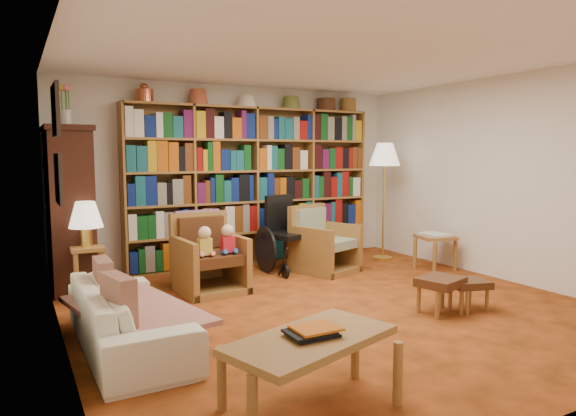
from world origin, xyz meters
TOP-DOWN VIEW (x-y plane):
  - floor at (0.00, 0.00)m, footprint 5.00×5.00m
  - ceiling at (0.00, 0.00)m, footprint 5.00×5.00m
  - wall_back at (0.00, 2.50)m, footprint 5.00×0.00m
  - wall_front at (0.00, -2.50)m, footprint 5.00×0.00m
  - wall_left at (-2.50, 0.00)m, footprint 0.00×5.00m
  - wall_right at (2.50, 0.00)m, footprint 0.00×5.00m
  - bookshelf at (0.20, 2.33)m, footprint 3.60×0.30m
  - curio_cabinet at (-2.25, 2.00)m, footprint 0.50×0.95m
  - framed_pictures at (-2.48, 0.30)m, footprint 0.03×0.52m
  - sofa at (-2.05, -0.17)m, footprint 1.79×0.72m
  - sofa_throw at (-2.00, -0.17)m, footprint 1.03×1.55m
  - cushion_left at (-2.18, 0.18)m, footprint 0.13×0.39m
  - cushion_right at (-2.18, -0.52)m, footprint 0.20×0.41m
  - side_table_lamp at (-2.15, 1.46)m, footprint 0.34×0.34m
  - table_lamp at (-2.15, 1.46)m, footprint 0.35×0.35m
  - armchair_leather at (-0.89, 1.23)m, footprint 0.75×0.80m
  - armchair_sage at (0.78, 1.45)m, footprint 0.93×0.93m
  - wheelchair at (0.34, 1.69)m, footprint 0.62×0.80m
  - floor_lamp at (1.99, 1.66)m, footprint 0.45×0.45m
  - side_table_papers at (2.15, 0.77)m, footprint 0.55×0.55m
  - footstool_a at (0.80, -0.69)m, footprint 0.51×0.47m
  - footstool_b at (1.13, -0.75)m, footprint 0.44×0.40m
  - coffee_table at (-1.26, -1.70)m, footprint 1.19×0.84m

SIDE VIEW (x-z plane):
  - floor at x=0.00m, z-range 0.00..0.00m
  - footstool_b at x=1.13m, z-range 0.10..0.41m
  - sofa at x=-2.05m, z-range 0.00..0.52m
  - footstool_a at x=0.80m, z-range 0.11..0.47m
  - sofa_throw at x=-2.00m, z-range 0.28..0.32m
  - armchair_sage at x=0.78m, z-range -0.10..0.77m
  - armchair_leather at x=-0.89m, z-range -0.08..0.81m
  - side_table_papers at x=2.15m, z-range 0.14..0.63m
  - coffee_table at x=-1.26m, z-range 0.14..0.65m
  - side_table_lamp at x=-2.15m, z-range 0.11..0.68m
  - cushion_left at x=-2.18m, z-range 0.26..0.64m
  - cushion_right at x=-2.18m, z-range 0.25..0.65m
  - wheelchair at x=0.34m, z-range -0.05..0.96m
  - table_lamp at x=-2.15m, z-range 0.66..1.14m
  - curio_cabinet at x=-2.25m, z-range -0.25..2.15m
  - bookshelf at x=0.20m, z-range -0.04..2.38m
  - wall_back at x=0.00m, z-range -1.25..3.75m
  - wall_front at x=0.00m, z-range -1.25..3.75m
  - wall_left at x=-2.50m, z-range -1.25..3.75m
  - wall_right at x=2.50m, z-range -1.25..3.75m
  - floor_lamp at x=1.99m, z-range 0.62..2.33m
  - framed_pictures at x=-2.48m, z-range 1.14..2.11m
  - ceiling at x=0.00m, z-range 2.50..2.50m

